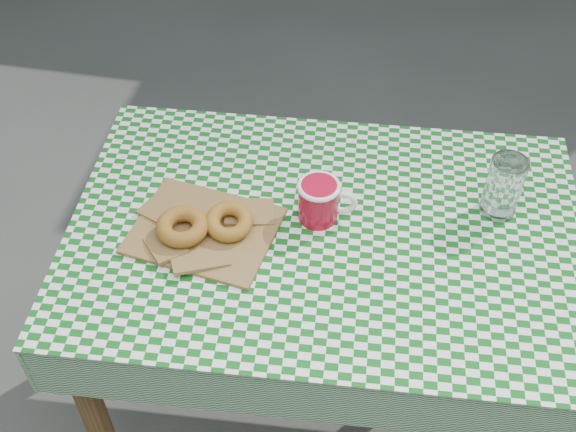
% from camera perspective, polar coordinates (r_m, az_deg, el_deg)
% --- Properties ---
extents(ground, '(60.00, 60.00, 0.00)m').
position_cam_1_polar(ground, '(2.30, -1.72, -11.88)').
color(ground, '#484843').
rests_on(ground, ground).
extents(table, '(1.18, 0.83, 0.75)m').
position_cam_1_polar(table, '(1.92, 2.52, -8.83)').
color(table, brown).
rests_on(table, ground).
extents(tablecloth, '(1.20, 0.85, 0.01)m').
position_cam_1_polar(tablecloth, '(1.62, 2.94, -1.21)').
color(tablecloth, '#0D5917').
rests_on(tablecloth, table).
extents(paper_bag, '(0.34, 0.29, 0.02)m').
position_cam_1_polar(paper_bag, '(1.62, -6.56, -1.06)').
color(paper_bag, olive).
rests_on(paper_bag, tablecloth).
extents(bagel_front, '(0.12, 0.12, 0.04)m').
position_cam_1_polar(bagel_front, '(1.60, -8.26, -0.83)').
color(bagel_front, olive).
rests_on(bagel_front, paper_bag).
extents(bagel_back, '(0.12, 0.12, 0.03)m').
position_cam_1_polar(bagel_back, '(1.60, -4.63, -0.43)').
color(bagel_back, '#A16B21').
rests_on(bagel_back, paper_bag).
extents(coffee_mug, '(0.20, 0.20, 0.10)m').
position_cam_1_polar(coffee_mug, '(1.61, 2.38, 1.17)').
color(coffee_mug, '#A80A24').
rests_on(coffee_mug, tablecloth).
extents(drinking_glass, '(0.11, 0.11, 0.15)m').
position_cam_1_polar(drinking_glass, '(1.68, 16.47, 2.23)').
color(drinking_glass, white).
rests_on(drinking_glass, tablecloth).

